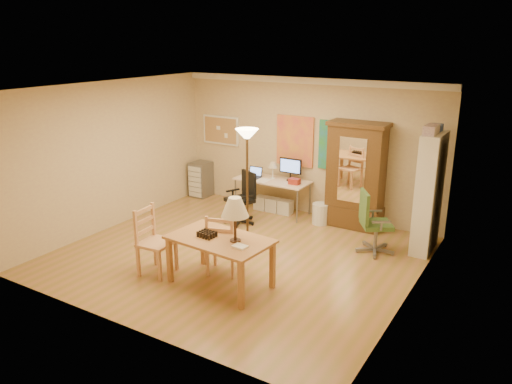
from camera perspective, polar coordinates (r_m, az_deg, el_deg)
The scene contains 16 objects.
floor at distance 8.28m, azimuth -2.04°, elevation -7.19°, with size 5.50×5.50×0.00m, color olive.
crown_molding at distance 9.71m, azimuth 5.96°, elevation 12.55°, with size 5.50×0.08×0.12m, color white.
corkboard at distance 10.90m, azimuth -4.05°, elevation 7.06°, with size 0.90×0.04×0.62m, color tan.
art_panel_left at distance 10.00m, azimuth 4.47°, elevation 5.83°, with size 0.80×0.04×1.00m, color yellow.
art_panel_right at distance 9.64m, azimuth 9.26°, elevation 5.22°, with size 0.75×0.04×0.95m, color teal.
dining_table at distance 6.98m, azimuth -3.54°, elevation -4.37°, with size 1.51×0.98×1.35m.
ladder_chair_back at distance 7.51m, azimuth -3.84°, elevation -6.15°, with size 0.55×0.54×0.95m.
ladder_chair_left at distance 7.65m, azimuth -11.52°, elevation -5.73°, with size 0.50×0.52×1.03m.
torchiere_lamp at distance 7.98m, azimuth -1.02°, elevation 4.36°, with size 0.37×0.37×2.05m.
computer_desk at distance 10.11m, azimuth 2.10°, elevation -0.04°, with size 1.51×0.66×1.14m.
office_chair_black at distance 9.57m, azimuth -1.69°, elevation -2.01°, with size 0.61×0.61×1.00m.
office_chair_green at distance 8.50m, azimuth 13.27°, elevation -4.93°, with size 0.66×0.66×1.05m.
drawer_cart at distance 11.23m, azimuth -6.32°, elevation 1.47°, with size 0.39×0.46×0.77m.
armoire at distance 9.40m, azimuth 11.29°, elevation 1.11°, with size 1.08×0.51×1.98m.
bookshelf at distance 8.60m, azimuth 19.15°, elevation -0.19°, with size 0.30×0.79×1.99m.
wastebin at distance 9.62m, azimuth 7.39°, elevation -2.47°, with size 0.32×0.32×0.40m, color silver.
Camera 1 is at (4.15, -6.28, 3.43)m, focal length 35.00 mm.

